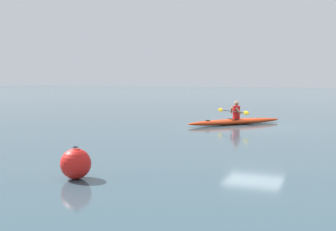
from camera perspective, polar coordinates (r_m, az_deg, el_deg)
name	(u,v)px	position (r m, az deg, el deg)	size (l,w,h in m)	color
ground_plane	(255,126)	(19.11, 11.56, -1.33)	(160.00, 160.00, 0.00)	#334C56
kayak	(236,122)	(19.38, 9.07, -0.81)	(3.66, 4.14, 0.26)	red
kayaker	(236,111)	(19.35, 9.13, 0.58)	(1.81, 1.56, 0.79)	red
mooring_buoy_white_far	(76,164)	(9.05, -12.31, -6.35)	(0.64, 0.64, 0.68)	red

